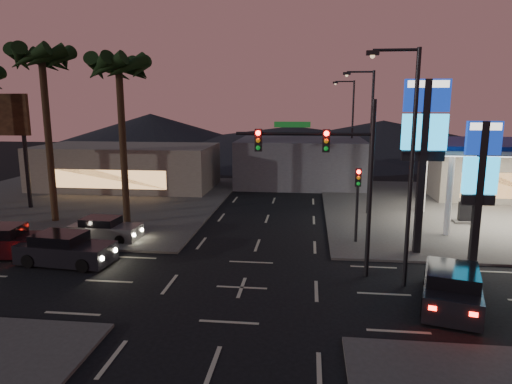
# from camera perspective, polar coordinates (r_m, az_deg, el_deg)

# --- Properties ---
(ground) EXTENTS (140.00, 140.00, 0.00)m
(ground) POSITION_cam_1_polar(r_m,az_deg,el_deg) (20.12, -1.80, -11.85)
(ground) COLOR black
(ground) RESTS_ON ground
(corner_lot_ne) EXTENTS (24.00, 24.00, 0.12)m
(corner_lot_ne) POSITION_cam_1_polar(r_m,az_deg,el_deg) (37.61, 27.09, -2.10)
(corner_lot_ne) COLOR #47443F
(corner_lot_ne) RESTS_ON ground
(corner_lot_nw) EXTENTS (24.00, 24.00, 0.12)m
(corner_lot_nw) POSITION_cam_1_polar(r_m,az_deg,el_deg) (39.88, -21.59, -0.97)
(corner_lot_nw) COLOR #47443F
(corner_lot_nw) RESTS_ON ground
(convenience_store) EXTENTS (10.00, 6.00, 4.00)m
(convenience_store) POSITION_cam_1_polar(r_m,az_deg,el_deg) (42.58, 27.54, 1.93)
(convenience_store) COLOR #726B5B
(convenience_store) RESTS_ON ground
(pylon_sign_tall) EXTENTS (2.20, 0.35, 9.00)m
(pylon_sign_tall) POSITION_cam_1_polar(r_m,az_deg,el_deg) (24.55, 20.31, 7.02)
(pylon_sign_tall) COLOR black
(pylon_sign_tall) RESTS_ON ground
(pylon_sign_short) EXTENTS (1.60, 0.35, 7.00)m
(pylon_sign_short) POSITION_cam_1_polar(r_m,az_deg,el_deg) (24.48, 26.27, 2.46)
(pylon_sign_short) COLOR black
(pylon_sign_short) RESTS_ON ground
(traffic_signal_mast) EXTENTS (6.10, 0.39, 8.00)m
(traffic_signal_mast) POSITION_cam_1_polar(r_m,az_deg,el_deg) (20.51, 9.40, 3.62)
(traffic_signal_mast) COLOR black
(traffic_signal_mast) RESTS_ON ground
(pedestal_signal) EXTENTS (0.32, 0.39, 4.30)m
(pedestal_signal) POSITION_cam_1_polar(r_m,az_deg,el_deg) (25.93, 12.58, -0.12)
(pedestal_signal) COLOR black
(pedestal_signal) RESTS_ON ground
(streetlight_near) EXTENTS (2.14, 0.25, 10.00)m
(streetlight_near) POSITION_cam_1_polar(r_m,az_deg,el_deg) (19.86, 18.39, 4.38)
(streetlight_near) COLOR black
(streetlight_near) RESTS_ON ground
(streetlight_mid) EXTENTS (2.14, 0.25, 10.00)m
(streetlight_mid) POSITION_cam_1_polar(r_m,az_deg,el_deg) (32.65, 13.82, 7.03)
(streetlight_mid) COLOR black
(streetlight_mid) RESTS_ON ground
(streetlight_far) EXTENTS (2.14, 0.25, 10.00)m
(streetlight_far) POSITION_cam_1_polar(r_m,az_deg,el_deg) (46.55, 11.71, 8.23)
(streetlight_far) COLOR black
(streetlight_far) RESTS_ON ground
(palm_a) EXTENTS (4.41, 4.41, 10.86)m
(palm_a) POSITION_cam_1_polar(r_m,az_deg,el_deg) (30.25, -16.74, 13.63)
(palm_a) COLOR black
(palm_a) RESTS_ON ground
(palm_b) EXTENTS (4.41, 4.41, 11.46)m
(palm_b) POSITION_cam_1_polar(r_m,az_deg,el_deg) (32.55, -25.15, 13.81)
(palm_b) COLOR black
(palm_b) RESTS_ON ground
(building_far_west) EXTENTS (16.00, 8.00, 4.00)m
(building_far_west) POSITION_cam_1_polar(r_m,az_deg,el_deg) (44.05, -15.82, 3.03)
(building_far_west) COLOR #726B5B
(building_far_west) RESTS_ON ground
(building_far_mid) EXTENTS (12.00, 9.00, 4.40)m
(building_far_mid) POSITION_cam_1_polar(r_m,az_deg,el_deg) (44.69, 5.61, 3.76)
(building_far_mid) COLOR #4C4C51
(building_far_mid) RESTS_ON ground
(hill_left) EXTENTS (40.00, 40.00, 6.00)m
(hill_left) POSITION_cam_1_polar(r_m,az_deg,el_deg) (83.24, -12.99, 7.45)
(hill_left) COLOR black
(hill_left) RESTS_ON ground
(hill_right) EXTENTS (50.00, 50.00, 5.00)m
(hill_right) POSITION_cam_1_polar(r_m,az_deg,el_deg) (79.46, 15.58, 6.81)
(hill_right) COLOR black
(hill_right) RESTS_ON ground
(hill_center) EXTENTS (60.00, 60.00, 4.00)m
(hill_center) POSITION_cam_1_polar(r_m,az_deg,el_deg) (78.59, 4.62, 6.76)
(hill_center) COLOR black
(hill_center) RESTS_ON ground
(car_lane_a_front) EXTENTS (4.87, 2.36, 1.54)m
(car_lane_a_front) POSITION_cam_1_polar(r_m,az_deg,el_deg) (24.58, -22.79, -6.65)
(car_lane_a_front) COLOR black
(car_lane_a_front) RESTS_ON ground
(car_lane_a_mid) EXTENTS (5.06, 2.47, 1.60)m
(car_lane_a_mid) POSITION_cam_1_polar(r_m,az_deg,el_deg) (27.22, -29.08, -5.47)
(car_lane_a_mid) COLOR black
(car_lane_a_mid) RESTS_ON ground
(car_lane_b_front) EXTENTS (4.19, 1.96, 1.34)m
(car_lane_b_front) POSITION_cam_1_polar(r_m,az_deg,el_deg) (27.94, -18.39, -4.48)
(car_lane_b_front) COLOR slate
(car_lane_b_front) RESTS_ON ground
(suv_station) EXTENTS (3.21, 5.15, 1.61)m
(suv_station) POSITION_cam_1_polar(r_m,az_deg,el_deg) (19.80, 23.26, -10.85)
(suv_station) COLOR black
(suv_station) RESTS_ON ground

